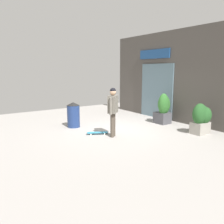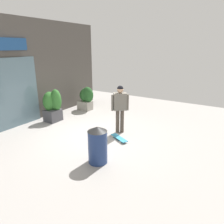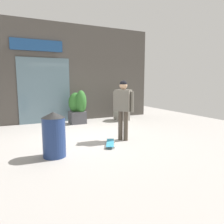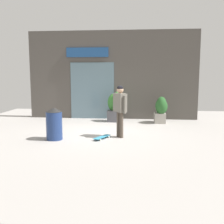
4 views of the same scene
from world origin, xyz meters
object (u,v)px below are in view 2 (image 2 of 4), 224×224
at_px(planter_box_right, 53,104).
at_px(trash_bin, 98,145).
at_px(skateboard, 119,138).
at_px(skateboarder, 120,104).
at_px(planter_box_left, 86,97).

height_order(planter_box_right, trash_bin, planter_box_right).
xyz_separation_m(skateboard, trash_bin, (-1.49, -0.22, 0.45)).
relative_size(skateboarder, planter_box_left, 1.51).
distance_m(skateboarder, planter_box_left, 3.21).
bearing_deg(skateboarder, planter_box_left, -157.48).
bearing_deg(trash_bin, skateboard, 8.24).
relative_size(planter_box_left, trash_bin, 1.11).
height_order(skateboarder, planter_box_right, skateboarder).
xyz_separation_m(planter_box_right, trash_bin, (-1.66, -3.42, -0.19)).
height_order(skateboarder, trash_bin, skateboarder).
bearing_deg(skateboard, planter_box_right, -155.94).
distance_m(planter_box_left, trash_bin, 4.87).
distance_m(planter_box_left, planter_box_right, 1.94).
height_order(skateboard, trash_bin, trash_bin).
height_order(skateboarder, planter_box_left, skateboarder).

